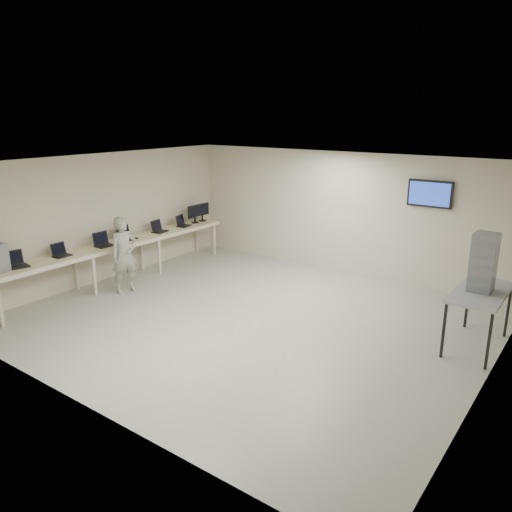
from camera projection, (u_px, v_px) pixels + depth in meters
The scene contains 13 objects.
room at pixel (253, 244), 8.76m from camera, with size 8.01×7.01×2.81m.
workbench at pixel (119, 245), 10.93m from camera, with size 0.76×6.00×0.90m.
laptop_0 at pixel (15, 263), 9.15m from camera, with size 0.38×0.43×0.30m.
laptop_1 at pixel (60, 253), 9.85m from camera, with size 0.28×0.34×0.26m.
laptop_2 at pixel (103, 242), 10.59m from camera, with size 0.32×0.38×0.30m.
laptop_3 at pixel (125, 236), 11.14m from camera, with size 0.34×0.41×0.31m.
laptop_4 at pixel (159, 229), 11.85m from camera, with size 0.33×0.38×0.27m.
laptop_5 at pixel (182, 223), 12.44m from camera, with size 0.36×0.40×0.27m.
monitor_near at pixel (195, 212), 12.76m from camera, with size 0.21×0.46×0.46m.
monitor_far at pixel (202, 210), 12.97m from camera, with size 0.21×0.47×0.46m.
soldier at pixel (124, 255), 10.28m from camera, with size 0.59×0.38×1.60m, color gray.
side_table at pixel (481, 295), 7.81m from camera, with size 0.74×1.59×0.95m.
storage_bins at pixel (484, 262), 7.68m from camera, with size 0.35×0.39×0.92m.
Camera 1 is at (5.08, -6.75, 3.64)m, focal length 35.00 mm.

